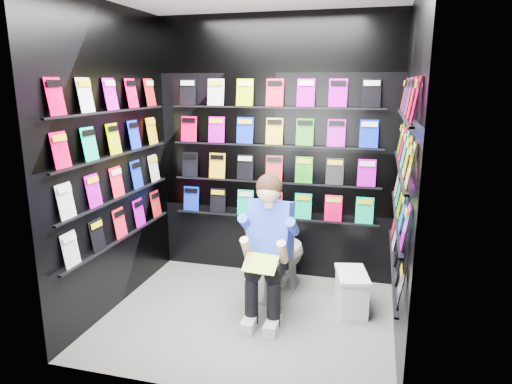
# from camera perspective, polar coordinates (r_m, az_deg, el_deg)

# --- Properties ---
(floor) EXTENTS (2.40, 2.40, 0.00)m
(floor) POSITION_cam_1_polar(r_m,az_deg,el_deg) (4.04, -1.02, -15.41)
(floor) COLOR slate
(floor) RESTS_ON ground
(wall_back) EXTENTS (2.40, 0.04, 2.60)m
(wall_back) POSITION_cam_1_polar(r_m,az_deg,el_deg) (4.55, 2.38, 5.26)
(wall_back) COLOR black
(wall_back) RESTS_ON floor
(wall_front) EXTENTS (2.40, 0.04, 2.60)m
(wall_front) POSITION_cam_1_polar(r_m,az_deg,el_deg) (2.67, -7.03, -0.74)
(wall_front) COLOR black
(wall_front) RESTS_ON floor
(wall_left) EXTENTS (0.04, 2.00, 2.60)m
(wall_left) POSITION_cam_1_polar(r_m,az_deg,el_deg) (4.09, -17.54, 3.69)
(wall_left) COLOR black
(wall_left) RESTS_ON floor
(wall_right) EXTENTS (0.04, 2.00, 2.60)m
(wall_right) POSITION_cam_1_polar(r_m,az_deg,el_deg) (3.47, 18.35, 1.97)
(wall_right) COLOR black
(wall_right) RESTS_ON floor
(comics_back) EXTENTS (2.10, 0.06, 1.37)m
(comics_back) POSITION_cam_1_polar(r_m,az_deg,el_deg) (4.52, 2.30, 5.27)
(comics_back) COLOR #F0004A
(comics_back) RESTS_ON wall_back
(comics_left) EXTENTS (0.06, 1.70, 1.37)m
(comics_left) POSITION_cam_1_polar(r_m,az_deg,el_deg) (4.07, -17.18, 3.75)
(comics_left) COLOR #F0004A
(comics_left) RESTS_ON wall_left
(comics_right) EXTENTS (0.06, 1.70, 1.37)m
(comics_right) POSITION_cam_1_polar(r_m,az_deg,el_deg) (3.46, 17.86, 2.08)
(comics_right) COLOR #F0004A
(comics_right) RESTS_ON wall_right
(toilet) EXTENTS (0.48, 0.78, 0.73)m
(toilet) POSITION_cam_1_polar(r_m,az_deg,el_deg) (4.33, 2.98, -7.96)
(toilet) COLOR white
(toilet) RESTS_ON floor
(longbox) EXTENTS (0.32, 0.46, 0.32)m
(longbox) POSITION_cam_1_polar(r_m,az_deg,el_deg) (4.17, 11.82, -12.27)
(longbox) COLOR silver
(longbox) RESTS_ON floor
(longbox_lid) EXTENTS (0.34, 0.49, 0.03)m
(longbox_lid) POSITION_cam_1_polar(r_m,az_deg,el_deg) (4.10, 11.93, -10.07)
(longbox_lid) COLOR silver
(longbox_lid) RESTS_ON longbox
(reader) EXTENTS (0.54, 0.75, 1.31)m
(reader) POSITION_cam_1_polar(r_m,az_deg,el_deg) (3.86, 1.86, -4.72)
(reader) COLOR blue
(reader) RESTS_ON toilet
(held_comic) EXTENTS (0.28, 0.18, 0.11)m
(held_comic) POSITION_cam_1_polar(r_m,az_deg,el_deg) (3.59, 0.56, -8.93)
(held_comic) COLOR green
(held_comic) RESTS_ON reader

